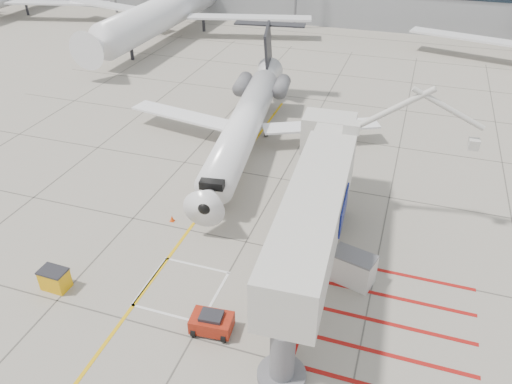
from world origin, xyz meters
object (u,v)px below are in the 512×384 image
(jet_bridge, at_px, (312,225))
(pushback_tug, at_px, (212,322))
(regional_jet, at_px, (239,118))
(spill_bin, at_px, (55,279))

(jet_bridge, xyz_separation_m, pushback_tug, (-3.71, -5.11, -3.29))
(pushback_tug, bearing_deg, regional_jet, 100.18)
(spill_bin, bearing_deg, pushback_tug, 0.70)
(jet_bridge, relative_size, spill_bin, 13.33)
(jet_bridge, xyz_separation_m, spill_bin, (-13.11, -4.98, -3.26))
(jet_bridge, height_order, spill_bin, jet_bridge)
(jet_bridge, relative_size, pushback_tug, 9.41)
(jet_bridge, bearing_deg, pushback_tug, -129.08)
(regional_jet, xyz_separation_m, pushback_tug, (4.67, -16.87, -3.10))
(jet_bridge, distance_m, spill_bin, 14.40)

